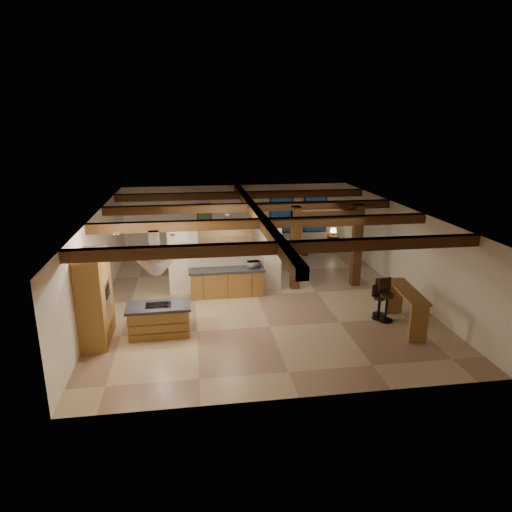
% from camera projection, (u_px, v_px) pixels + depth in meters
% --- Properties ---
extents(ground, '(12.00, 12.00, 0.00)m').
position_uv_depth(ground, '(257.00, 295.00, 15.35)').
color(ground, tan).
rests_on(ground, ground).
extents(room_walls, '(12.00, 12.00, 12.00)m').
position_uv_depth(room_walls, '(257.00, 244.00, 14.84)').
color(room_walls, white).
rests_on(room_walls, ground).
extents(ceiling_beams, '(10.00, 12.00, 0.28)m').
position_uv_depth(ceiling_beams, '(257.00, 215.00, 14.56)').
color(ceiling_beams, '#422510').
rests_on(ceiling_beams, room_walls).
extents(timber_posts, '(2.50, 0.30, 2.90)m').
position_uv_depth(timber_posts, '(327.00, 238.00, 15.67)').
color(timber_posts, '#422510').
rests_on(timber_posts, ground).
extents(partition_wall, '(3.80, 0.18, 2.20)m').
position_uv_depth(partition_wall, '(226.00, 261.00, 15.37)').
color(partition_wall, white).
rests_on(partition_wall, ground).
extents(pantry_cabinet, '(0.67, 1.60, 2.40)m').
position_uv_depth(pantry_cabinet, '(95.00, 298.00, 11.89)').
color(pantry_cabinet, olive).
rests_on(pantry_cabinet, ground).
extents(back_counter, '(2.50, 0.66, 0.94)m').
position_uv_depth(back_counter, '(227.00, 282.00, 15.18)').
color(back_counter, olive).
rests_on(back_counter, ground).
extents(upper_display_cabinet, '(1.80, 0.36, 0.95)m').
position_uv_depth(upper_display_cabinet, '(226.00, 241.00, 14.98)').
color(upper_display_cabinet, olive).
rests_on(upper_display_cabinet, partition_wall).
extents(range_hood, '(1.10, 1.10, 1.40)m').
position_uv_depth(range_hood, '(156.00, 272.00, 12.07)').
color(range_hood, silver).
rests_on(range_hood, room_walls).
extents(back_windows, '(2.70, 0.07, 1.70)m').
position_uv_depth(back_windows, '(298.00, 215.00, 20.94)').
color(back_windows, '#422510').
rests_on(back_windows, room_walls).
extents(framed_art, '(0.65, 0.05, 0.85)m').
position_uv_depth(framed_art, '(204.00, 213.00, 20.29)').
color(framed_art, '#422510').
rests_on(framed_art, room_walls).
extents(recessed_cans, '(3.16, 2.46, 0.03)m').
position_uv_depth(recessed_cans, '(175.00, 227.00, 12.35)').
color(recessed_cans, silver).
rests_on(recessed_cans, room_walls).
extents(kitchen_island, '(1.75, 0.96, 0.86)m').
position_uv_depth(kitchen_island, '(159.00, 319.00, 12.45)').
color(kitchen_island, olive).
rests_on(kitchen_island, ground).
extents(dining_table, '(1.94, 1.14, 0.67)m').
position_uv_depth(dining_table, '(246.00, 264.00, 17.55)').
color(dining_table, '#3E1B0F').
rests_on(dining_table, ground).
extents(sofa, '(2.17, 1.41, 0.59)m').
position_uv_depth(sofa, '(286.00, 246.00, 20.27)').
color(sofa, black).
rests_on(sofa, ground).
extents(microwave, '(0.43, 0.32, 0.22)m').
position_uv_depth(microwave, '(254.00, 265.00, 15.14)').
color(microwave, '#B2B2B7').
rests_on(microwave, back_counter).
extents(bar_counter, '(0.75, 2.16, 1.11)m').
position_uv_depth(bar_counter, '(406.00, 302.00, 12.79)').
color(bar_counter, olive).
rests_on(bar_counter, ground).
extents(side_table, '(0.62, 0.62, 0.61)m').
position_uv_depth(side_table, '(333.00, 242.00, 20.85)').
color(side_table, '#422510').
rests_on(side_table, ground).
extents(table_lamp, '(0.29, 0.29, 0.35)m').
position_uv_depth(table_lamp, '(333.00, 230.00, 20.70)').
color(table_lamp, black).
rests_on(table_lamp, side_table).
extents(bar_stool_a, '(0.44, 0.45, 1.27)m').
position_uv_depth(bar_stool_a, '(386.00, 300.00, 13.24)').
color(bar_stool_a, black).
rests_on(bar_stool_a, ground).
extents(bar_stool_b, '(0.41, 0.42, 1.10)m').
position_uv_depth(bar_stool_b, '(380.00, 297.00, 13.67)').
color(bar_stool_b, black).
rests_on(bar_stool_b, ground).
extents(bar_stool_c, '(0.39, 0.40, 1.03)m').
position_uv_depth(bar_stool_c, '(378.00, 302.00, 13.41)').
color(bar_stool_c, black).
rests_on(bar_stool_c, ground).
extents(dining_chairs, '(2.05, 2.05, 1.31)m').
position_uv_depth(dining_chairs, '(246.00, 256.00, 17.46)').
color(dining_chairs, '#422510').
rests_on(dining_chairs, ground).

